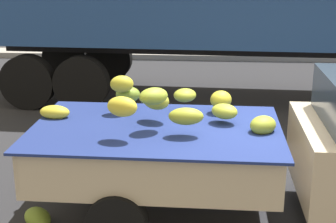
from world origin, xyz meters
name	(u,v)px	position (x,y,z in m)	size (l,w,h in m)	color
ground	(274,209)	(0.00, 0.00, 0.00)	(220.00, 220.00, 0.00)	#28282B
curb_strip	(235,56)	(0.00, 9.11, 0.08)	(80.00, 0.80, 0.16)	gray
pickup_truck	(333,149)	(0.56, -0.22, 0.88)	(5.01, 1.91, 1.70)	#CCB793
fallen_banana_bunch_near_tailgate	(38,218)	(-2.73, -0.61, 0.11)	(0.40, 0.27, 0.21)	olive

